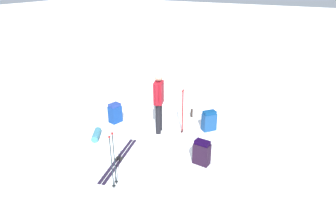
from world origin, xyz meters
name	(u,v)px	position (x,y,z in m)	size (l,w,h in m)	color
ground_plane	(168,134)	(0.00, 0.00, 0.00)	(80.00, 80.00, 0.00)	white
skier_standing	(159,100)	(-0.02, -0.30, 0.95)	(0.54, 0.32, 1.70)	black
ski_pair_near	(119,159)	(1.65, -0.39, 0.01)	(1.89, 0.65, 0.05)	black
backpack_large_dark	(209,121)	(-0.79, 0.86, 0.28)	(0.44, 0.41, 0.57)	navy
backpack_bright	(202,153)	(0.83, 1.35, 0.29)	(0.24, 0.38, 0.59)	black
backpack_small_spare	(115,113)	(0.09, -1.73, 0.28)	(0.38, 0.33, 0.58)	navy
ski_poles_planted_near	(183,109)	(-0.28, 0.29, 0.70)	(0.16, 0.10, 1.25)	maroon
ski_poles_planted_far	(113,158)	(2.46, 0.14, 0.68)	(0.20, 0.11, 1.22)	black
sleeping_mat_rolled	(96,135)	(1.09, -1.57, 0.09)	(0.18, 0.18, 0.55)	teal
thermos_bottle	(192,113)	(-1.32, 0.08, 0.13)	(0.07, 0.07, 0.26)	black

